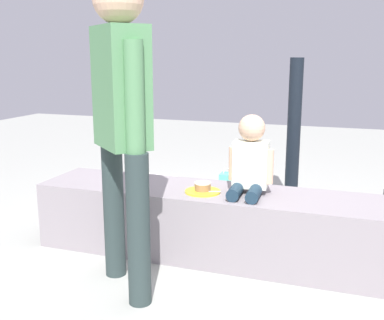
{
  "coord_description": "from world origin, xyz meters",
  "views": [
    {
      "loc": [
        0.68,
        -2.71,
        1.26
      ],
      "look_at": [
        -0.17,
        -0.27,
        0.68
      ],
      "focal_mm": 43.74,
      "sensor_mm": 36.0,
      "label": 1
    }
  ],
  "objects_px": {
    "child_seated": "(250,159)",
    "gift_bag": "(235,190)",
    "cake_plate": "(203,189)",
    "water_bottle_near_gift": "(303,219)",
    "party_cup_red": "(119,211)",
    "cake_box_white": "(158,184)",
    "adult_standing": "(122,108)",
    "handbag_brown_canvas": "(222,214)"
  },
  "relations": [
    {
      "from": "child_seated",
      "to": "adult_standing",
      "type": "height_order",
      "value": "adult_standing"
    },
    {
      "from": "gift_bag",
      "to": "party_cup_red",
      "type": "relative_size",
      "value": 3.24
    },
    {
      "from": "child_seated",
      "to": "water_bottle_near_gift",
      "type": "xyz_separation_m",
      "value": [
        0.28,
        0.59,
        -0.55
      ]
    },
    {
      "from": "gift_bag",
      "to": "water_bottle_near_gift",
      "type": "xyz_separation_m",
      "value": [
        0.61,
        -0.4,
        -0.05
      ]
    },
    {
      "from": "cake_box_white",
      "to": "handbag_brown_canvas",
      "type": "relative_size",
      "value": 0.92
    },
    {
      "from": "cake_plate",
      "to": "party_cup_red",
      "type": "bearing_deg",
      "value": 149.64
    },
    {
      "from": "child_seated",
      "to": "handbag_brown_canvas",
      "type": "relative_size",
      "value": 1.46
    },
    {
      "from": "water_bottle_near_gift",
      "to": "party_cup_red",
      "type": "height_order",
      "value": "water_bottle_near_gift"
    },
    {
      "from": "water_bottle_near_gift",
      "to": "party_cup_red",
      "type": "xyz_separation_m",
      "value": [
        -1.41,
        -0.16,
        -0.04
      ]
    },
    {
      "from": "cake_plate",
      "to": "water_bottle_near_gift",
      "type": "distance_m",
      "value": 0.94
    },
    {
      "from": "water_bottle_near_gift",
      "to": "party_cup_red",
      "type": "relative_size",
      "value": 2.02
    },
    {
      "from": "child_seated",
      "to": "gift_bag",
      "type": "xyz_separation_m",
      "value": [
        -0.33,
        1.0,
        -0.5
      ]
    },
    {
      "from": "water_bottle_near_gift",
      "to": "party_cup_red",
      "type": "bearing_deg",
      "value": -173.39
    },
    {
      "from": "adult_standing",
      "to": "party_cup_red",
      "type": "relative_size",
      "value": 16.09
    },
    {
      "from": "adult_standing",
      "to": "handbag_brown_canvas",
      "type": "height_order",
      "value": "adult_standing"
    },
    {
      "from": "water_bottle_near_gift",
      "to": "cake_box_white",
      "type": "xyz_separation_m",
      "value": [
        -1.42,
        0.63,
        -0.03
      ]
    },
    {
      "from": "gift_bag",
      "to": "handbag_brown_canvas",
      "type": "height_order",
      "value": "gift_bag"
    },
    {
      "from": "party_cup_red",
      "to": "cake_box_white",
      "type": "xyz_separation_m",
      "value": [
        -0.0,
        0.79,
        0.02
      ]
    },
    {
      "from": "adult_standing",
      "to": "cake_plate",
      "type": "xyz_separation_m",
      "value": [
        0.27,
        0.51,
        -0.55
      ]
    },
    {
      "from": "party_cup_red",
      "to": "handbag_brown_canvas",
      "type": "bearing_deg",
      "value": 1.63
    },
    {
      "from": "handbag_brown_canvas",
      "to": "adult_standing",
      "type": "bearing_deg",
      "value": -103.87
    },
    {
      "from": "cake_box_white",
      "to": "party_cup_red",
      "type": "bearing_deg",
      "value": -89.79
    },
    {
      "from": "gift_bag",
      "to": "handbag_brown_canvas",
      "type": "xyz_separation_m",
      "value": [
        0.04,
        -0.54,
        -0.03
      ]
    },
    {
      "from": "cake_plate",
      "to": "handbag_brown_canvas",
      "type": "distance_m",
      "value": 0.63
    },
    {
      "from": "child_seated",
      "to": "water_bottle_near_gift",
      "type": "height_order",
      "value": "child_seated"
    },
    {
      "from": "party_cup_red",
      "to": "gift_bag",
      "type": "bearing_deg",
      "value": 35.31
    },
    {
      "from": "cake_box_white",
      "to": "water_bottle_near_gift",
      "type": "bearing_deg",
      "value": -23.98
    },
    {
      "from": "gift_bag",
      "to": "water_bottle_near_gift",
      "type": "relative_size",
      "value": 1.6
    },
    {
      "from": "adult_standing",
      "to": "gift_bag",
      "type": "distance_m",
      "value": 1.81
    },
    {
      "from": "child_seated",
      "to": "party_cup_red",
      "type": "xyz_separation_m",
      "value": [
        -1.14,
        0.43,
        -0.59
      ]
    },
    {
      "from": "cake_plate",
      "to": "cake_box_white",
      "type": "relative_size",
      "value": 0.74
    },
    {
      "from": "cake_box_white",
      "to": "child_seated",
      "type": "bearing_deg",
      "value": -47.05
    },
    {
      "from": "adult_standing",
      "to": "water_bottle_near_gift",
      "type": "relative_size",
      "value": 7.95
    },
    {
      "from": "gift_bag",
      "to": "water_bottle_near_gift",
      "type": "bearing_deg",
      "value": -33.48
    },
    {
      "from": "child_seated",
      "to": "cake_plate",
      "type": "bearing_deg",
      "value": -165.19
    },
    {
      "from": "adult_standing",
      "to": "child_seated",
      "type": "bearing_deg",
      "value": 46.85
    },
    {
      "from": "adult_standing",
      "to": "cake_plate",
      "type": "height_order",
      "value": "adult_standing"
    },
    {
      "from": "cake_plate",
      "to": "party_cup_red",
      "type": "distance_m",
      "value": 1.07
    },
    {
      "from": "child_seated",
      "to": "gift_bag",
      "type": "bearing_deg",
      "value": 108.53
    },
    {
      "from": "adult_standing",
      "to": "party_cup_red",
      "type": "xyz_separation_m",
      "value": [
        -0.59,
        1.02,
        -0.95
      ]
    },
    {
      "from": "gift_bag",
      "to": "cake_box_white",
      "type": "height_order",
      "value": "gift_bag"
    },
    {
      "from": "party_cup_red",
      "to": "adult_standing",
      "type": "bearing_deg",
      "value": -59.93
    }
  ]
}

